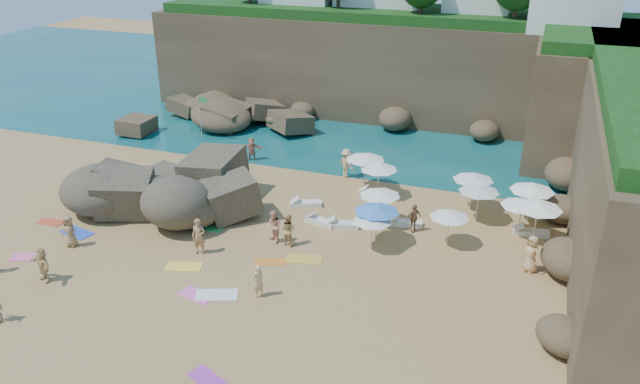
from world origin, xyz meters
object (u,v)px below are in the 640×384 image
(person_stand_2, at_px, (346,163))
(person_stand_3, at_px, (414,218))
(flag_pole, at_px, (201,112))
(person_stand_4, at_px, (531,254))
(person_stand_5, at_px, (252,149))
(parasol_1, at_px, (380,193))
(lounger_0, at_px, (306,204))
(parasol_2, at_px, (532,188))
(rock_outcrop, at_px, (175,203))
(person_stand_1, at_px, (288,230))
(parasol_0, at_px, (365,157))
(person_stand_6, at_px, (258,281))

(person_stand_2, distance_m, person_stand_3, 8.31)
(flag_pole, distance_m, person_stand_2, 12.85)
(person_stand_4, bearing_deg, person_stand_5, -168.37)
(parasol_1, bearing_deg, person_stand_4, -15.63)
(parasol_1, height_order, person_stand_2, parasol_1)
(flag_pole, distance_m, lounger_0, 14.23)
(parasol_2, bearing_deg, person_stand_4, -86.30)
(rock_outcrop, xyz_separation_m, person_stand_1, (8.36, -2.40, 0.88))
(person_stand_1, bearing_deg, lounger_0, -68.26)
(person_stand_2, bearing_deg, lounger_0, 112.31)
(person_stand_1, xyz_separation_m, person_stand_2, (0.10, 9.67, 0.09))
(parasol_0, height_order, person_stand_3, parasol_0)
(flag_pole, xyz_separation_m, person_stand_1, (12.30, -12.78, -1.36))
(rock_outcrop, xyz_separation_m, person_stand_2, (8.47, 7.28, 0.97))
(flag_pole, relative_size, person_stand_6, 2.17)
(parasol_2, distance_m, person_stand_2, 11.96)
(flag_pole, distance_m, parasol_0, 14.70)
(parasol_1, xyz_separation_m, person_stand_3, (1.96, -0.14, -1.14))
(parasol_0, bearing_deg, parasol_2, -8.12)
(parasol_2, height_order, person_stand_5, parasol_2)
(person_stand_1, distance_m, person_stand_5, 12.60)
(person_stand_3, relative_size, person_stand_5, 1.00)
(rock_outcrop, relative_size, parasol_0, 3.66)
(lounger_0, distance_m, person_stand_5, 8.54)
(lounger_0, height_order, person_stand_2, person_stand_2)
(parasol_0, distance_m, person_stand_1, 8.65)
(rock_outcrop, distance_m, person_stand_4, 20.45)
(person_stand_4, bearing_deg, flag_pole, -168.25)
(rock_outcrop, bearing_deg, person_stand_5, 80.91)
(lounger_0, distance_m, person_stand_2, 5.17)
(parasol_0, xyz_separation_m, person_stand_2, (-1.62, 1.29, -1.15))
(person_stand_2, bearing_deg, parasol_2, -160.58)
(parasol_0, xyz_separation_m, parasol_2, (9.96, -1.42, -0.00))
(rock_outcrop, xyz_separation_m, lounger_0, (7.56, 2.26, 0.14))
(parasol_1, xyz_separation_m, lounger_0, (-4.70, 0.84, -1.81))
(parasol_0, height_order, lounger_0, parasol_0)
(person_stand_4, distance_m, person_stand_6, 13.16)
(person_stand_4, xyz_separation_m, person_stand_5, (-19.12, 8.89, -0.14))
(flag_pole, relative_size, parasol_0, 1.43)
(parasol_0, height_order, person_stand_1, parasol_0)
(lounger_0, relative_size, person_stand_4, 0.97)
(parasol_0, distance_m, person_stand_6, 13.42)
(parasol_1, relative_size, person_stand_3, 1.38)
(parasol_1, bearing_deg, person_stand_3, -4.04)
(person_stand_4, distance_m, person_stand_5, 21.09)
(rock_outcrop, height_order, flag_pole, flag_pole)
(rock_outcrop, distance_m, parasol_2, 20.68)
(rock_outcrop, height_order, parasol_2, parasol_2)
(parasol_0, height_order, person_stand_4, parasol_0)
(lounger_0, bearing_deg, parasol_0, 32.17)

